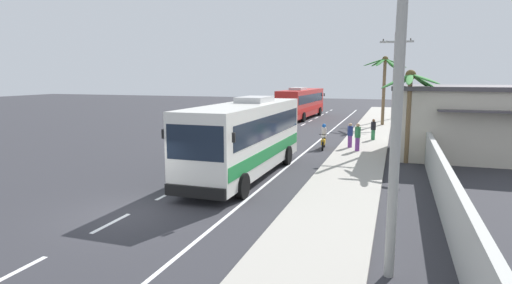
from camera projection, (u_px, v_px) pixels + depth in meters
name	position (u px, v px, depth m)	size (l,w,h in m)	color
ground_plane	(129.00, 214.00, 15.08)	(160.00, 160.00, 0.00)	#303035
sidewalk_kerb	(352.00, 168.00, 22.32)	(3.20, 90.00, 0.14)	#A8A399
lane_markings	(287.00, 150.00, 28.20)	(3.55, 71.00, 0.01)	white
boundary_wall	(426.00, 144.00, 24.76)	(0.24, 60.00, 1.81)	#B2B2AD
coach_bus_foreground	(246.00, 136.00, 20.62)	(3.02, 10.89, 3.81)	silver
coach_bus_far_lane	(301.00, 102.00, 48.60)	(3.30, 12.34, 3.58)	red
motorcycle_beside_bus	(324.00, 139.00, 28.48)	(0.56, 1.96, 1.68)	black
pedestrian_near_kerb	(373.00, 129.00, 31.50)	(0.36, 0.36, 1.56)	#2D7A47
pedestrian_midwalk	(350.00, 135.00, 28.16)	(0.36, 0.36, 1.63)	#75388E
pedestrian_far_walk	(358.00, 136.00, 26.82)	(0.36, 0.36, 1.76)	#75388E
utility_pole_nearest	(394.00, 72.00, 9.69)	(3.90, 0.24, 9.26)	#9E9E99
utility_pole_mid	(395.00, 81.00, 28.07)	(2.13, 0.24, 8.77)	#9E9E99
utility_pole_far	(394.00, 75.00, 46.36)	(2.31, 0.24, 9.53)	#9E9E99
palm_nearest	(410.00, 90.00, 23.29)	(3.34, 3.79, 5.20)	brown
palm_second	(384.00, 76.00, 40.61)	(4.10, 3.91, 6.72)	brown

